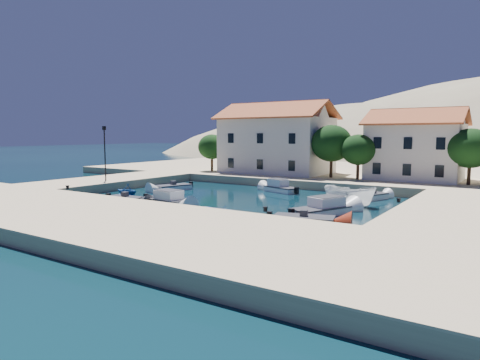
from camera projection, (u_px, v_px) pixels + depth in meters
name	position (u px, v px, depth m)	size (l,w,h in m)	color
ground	(171.00, 215.00, 33.28)	(400.00, 400.00, 0.00)	black
quay_south	(109.00, 222.00, 28.25)	(52.00, 12.00, 1.00)	#C8B789
quay_west	(111.00, 182.00, 51.95)	(8.00, 20.00, 1.00)	#C8B789
quay_north	(356.00, 173.00, 63.64)	(80.00, 36.00, 1.00)	#C8B789
building_left	(277.00, 137.00, 59.16)	(14.70, 9.45, 9.70)	beige
building_mid	(416.00, 144.00, 50.18)	(10.50, 8.40, 8.30)	beige
trees	(343.00, 146.00, 51.40)	(37.30, 5.30, 6.45)	#382314
lamppost	(105.00, 148.00, 49.01)	(0.35, 0.25, 6.22)	black
bollards	(229.00, 198.00, 34.83)	(29.36, 9.56, 0.30)	black
motorboat_grey_sw	(125.00, 200.00, 39.16)	(3.65, 1.91, 1.25)	#38383D
cabin_cruiser_south	(164.00, 200.00, 38.02)	(4.71, 2.49, 1.60)	white
rowboat_south	(220.00, 217.00, 32.66)	(3.44, 4.81, 1.00)	#1A4E92
motorboat_red_se	(304.00, 221.00, 29.81)	(4.53, 2.92, 1.25)	maroon
cabin_cruiser_east	(320.00, 209.00, 33.39)	(3.82, 5.41, 1.60)	white
boat_east	(349.00, 205.00, 38.08)	(1.93, 5.14, 1.98)	white
motorboat_white_ne	(373.00, 197.00, 41.30)	(2.49, 3.44, 1.25)	white
rowboat_west	(127.00, 196.00, 43.93)	(2.36, 2.74, 1.44)	#1A4E92
motorboat_white_west	(174.00, 188.00, 48.36)	(2.86, 4.35, 1.25)	white
cabin_cruiser_north	(281.00, 188.00, 46.52)	(4.36, 2.94, 1.60)	white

